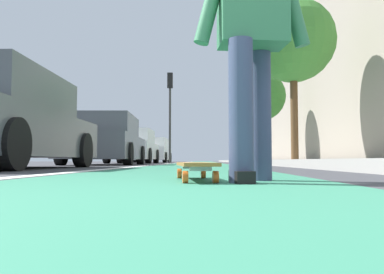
{
  "coord_description": "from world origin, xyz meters",
  "views": [
    {
      "loc": [
        -1.09,
        -0.26,
        0.13
      ],
      "look_at": [
        13.91,
        0.24,
        1.03
      ],
      "focal_mm": 36.55,
      "sensor_mm": 36.0,
      "label": 1
    }
  ],
  "objects": [
    {
      "name": "skateboard",
      "position": [
        1.39,
        -0.2,
        0.09
      ],
      "size": [
        0.86,
        0.3,
        0.11
      ],
      "color": "orange",
      "rests_on": "ground"
    },
    {
      "name": "street_tree_far",
      "position": [
        18.22,
        -3.05,
        3.29
      ],
      "size": [
        2.44,
        2.44,
        4.54
      ],
      "color": "brown",
      "rests_on": "ground"
    },
    {
      "name": "parked_car_far",
      "position": [
        16.04,
        2.91,
        0.71
      ],
      "size": [
        4.03,
        1.94,
        1.48
      ],
      "color": "silver",
      "rests_on": "ground"
    },
    {
      "name": "lane_stripe_white",
      "position": [
        20.0,
        1.18,
        0.0
      ],
      "size": [
        52.0,
        0.16,
        0.01
      ],
      "primitive_type": "cube",
      "color": "silver",
      "rests_on": "ground"
    },
    {
      "name": "parked_car_end",
      "position": [
        22.54,
        2.91,
        0.7
      ],
      "size": [
        4.23,
        2.03,
        1.46
      ],
      "color": "silver",
      "rests_on": "ground"
    },
    {
      "name": "building_facade",
      "position": [
        22.0,
        -5.94,
        4.16
      ],
      "size": [
        40.0,
        1.2,
        8.31
      ],
      "primitive_type": "cube",
      "color": "gray",
      "rests_on": "ground"
    },
    {
      "name": "parked_car_near",
      "position": [
        4.83,
        2.87,
        0.71
      ],
      "size": [
        4.47,
        1.86,
        1.48
      ],
      "color": "#4C5156",
      "rests_on": "ground"
    },
    {
      "name": "parked_car_mid",
      "position": [
        10.52,
        2.73,
        0.7
      ],
      "size": [
        4.45,
        2.14,
        1.47
      ],
      "color": "#4C5156",
      "rests_on": "ground"
    },
    {
      "name": "ground_plane",
      "position": [
        10.0,
        0.0,
        0.0
      ],
      "size": [
        80.0,
        80.0,
        0.0
      ],
      "primitive_type": "plane",
      "color": "#38383D"
    },
    {
      "name": "sidewalk_curb",
      "position": [
        18.0,
        -3.45,
        0.07
      ],
      "size": [
        52.0,
        3.2,
        0.15
      ],
      "primitive_type": "cube",
      "color": "#9E9B93",
      "rests_on": "ground"
    },
    {
      "name": "skater_person",
      "position": [
        1.24,
        -0.54,
        0.94
      ],
      "size": [
        0.48,
        0.72,
        1.64
      ],
      "color": "#384260",
      "rests_on": "ground"
    },
    {
      "name": "bike_lane_paint",
      "position": [
        24.0,
        0.0,
        0.0
      ],
      "size": [
        56.0,
        2.05,
        0.0
      ],
      "primitive_type": "cube",
      "color": "#2D7256",
      "rests_on": "ground"
    },
    {
      "name": "street_tree_mid",
      "position": [
        11.11,
        -3.05,
        3.88
      ],
      "size": [
        2.63,
        2.63,
        5.22
      ],
      "color": "brown",
      "rests_on": "ground"
    },
    {
      "name": "traffic_light",
      "position": [
        19.32,
        1.58,
        3.26
      ],
      "size": [
        0.33,
        0.28,
        4.76
      ],
      "color": "#2D2D2D",
      "rests_on": "ground"
    }
  ]
}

